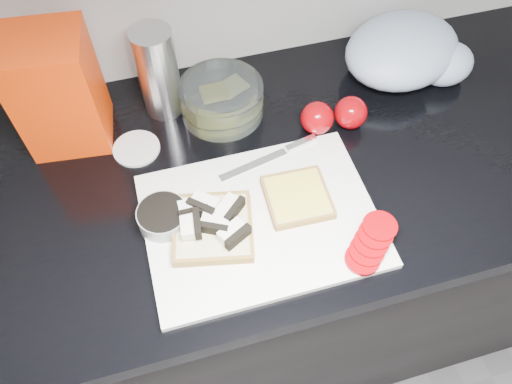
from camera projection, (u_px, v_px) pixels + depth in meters
base_cabinet at (257, 270)px, 1.34m from camera, size 3.50×0.60×0.86m
countertop at (257, 169)px, 0.97m from camera, size 3.50×0.64×0.04m
cutting_board at (261, 220)px, 0.87m from camera, size 0.40×0.30×0.01m
bread_left at (212, 225)px, 0.84m from camera, size 0.16×0.16×0.04m
bread_right at (297, 197)px, 0.88m from camera, size 0.12×0.12×0.02m
tomato_slices at (371, 242)px, 0.83m from camera, size 0.12×0.12×0.03m
knife at (281, 152)px, 0.95m from camera, size 0.20×0.06×0.01m
seed_tub at (163, 218)px, 0.85m from camera, size 0.09×0.09×0.04m
tub_lid at (136, 149)px, 0.97m from camera, size 0.11×0.11×0.01m
glass_bowl at (222, 100)px, 1.00m from camera, size 0.17×0.17×0.07m
bread_bag at (58, 91)px, 0.90m from camera, size 0.16×0.15×0.23m
steel_canister at (158, 73)px, 0.96m from camera, size 0.08×0.08×0.19m
grocery_bag at (408, 52)px, 1.05m from camera, size 0.32×0.28×0.11m
whole_tomatoes at (334, 115)px, 0.98m from camera, size 0.13×0.07×0.07m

